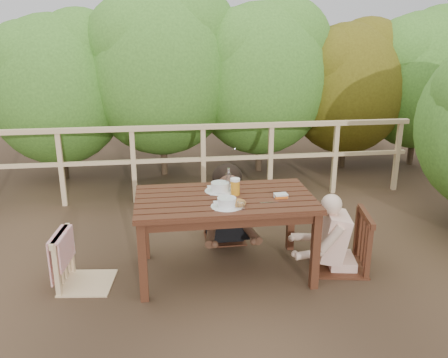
{
  "coord_description": "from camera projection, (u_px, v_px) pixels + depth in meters",
  "views": [
    {
      "loc": [
        -0.55,
        -3.88,
        2.18
      ],
      "look_at": [
        0.0,
        0.05,
        0.9
      ],
      "focal_mm": 37.56,
      "sensor_mm": 36.0,
      "label": 1
    }
  ],
  "objects": [
    {
      "name": "table",
      "position": [
        225.0,
        236.0,
        4.29
      ],
      "size": [
        1.59,
        0.89,
        0.73
      ],
      "primitive_type": "cube",
      "color": "#3D1E11",
      "rests_on": "ground"
    },
    {
      "name": "chair_left",
      "position": [
        83.0,
        236.0,
        4.05
      ],
      "size": [
        0.51,
        0.51,
        0.93
      ],
      "primitive_type": "cube",
      "rotation": [
        0.0,
        0.0,
        1.45
      ],
      "color": "#D5B181",
      "rests_on": "ground"
    },
    {
      "name": "butter_tub",
      "position": [
        281.0,
        196.0,
        4.15
      ],
      "size": [
        0.12,
        0.09,
        0.05
      ],
      "primitive_type": "cube",
      "rotation": [
        0.0,
        0.0,
        0.06
      ],
      "color": "silver",
      "rests_on": "table"
    },
    {
      "name": "ground",
      "position": [
        225.0,
        272.0,
        4.4
      ],
      "size": [
        60.0,
        60.0,
        0.0
      ],
      "primitive_type": "plane",
      "color": "#493422",
      "rests_on": "ground"
    },
    {
      "name": "chair_far",
      "position": [
        225.0,
        203.0,
        4.95
      ],
      "size": [
        0.42,
        0.42,
        0.84
      ],
      "primitive_type": "cube",
      "rotation": [
        0.0,
        0.0,
        0.01
      ],
      "color": "#3D1E11",
      "rests_on": "ground"
    },
    {
      "name": "tumbler",
      "position": [
        241.0,
        207.0,
        3.88
      ],
      "size": [
        0.07,
        0.07,
        0.08
      ],
      "primitive_type": "cylinder",
      "color": "white",
      "rests_on": "table"
    },
    {
      "name": "bread_roll",
      "position": [
        238.0,
        203.0,
        3.95
      ],
      "size": [
        0.13,
        0.1,
        0.08
      ],
      "primitive_type": "ellipsoid",
      "color": "olive",
      "rests_on": "table"
    },
    {
      "name": "beer_glass",
      "position": [
        235.0,
        187.0,
        4.21
      ],
      "size": [
        0.09,
        0.09,
        0.17
      ],
      "primitive_type": "cylinder",
      "color": "gold",
      "rests_on": "table"
    },
    {
      "name": "chair_right",
      "position": [
        342.0,
        216.0,
        4.34
      ],
      "size": [
        0.6,
        0.6,
        1.04
      ],
      "primitive_type": "cube",
      "rotation": [
        0.0,
        0.0,
        -1.75
      ],
      "color": "#3D1E11",
      "rests_on": "ground"
    },
    {
      "name": "railing",
      "position": [
        203.0,
        162.0,
        6.13
      ],
      "size": [
        5.6,
        0.1,
        1.01
      ],
      "primitive_type": "cube",
      "color": "#D5B181",
      "rests_on": "ground"
    },
    {
      "name": "bottle",
      "position": [
        229.0,
        180.0,
        4.31
      ],
      "size": [
        0.05,
        0.05,
        0.23
      ],
      "primitive_type": "cylinder",
      "color": "white",
      "rests_on": "table"
    },
    {
      "name": "soup_near",
      "position": [
        227.0,
        203.0,
        3.94
      ],
      "size": [
        0.27,
        0.27,
        0.09
      ],
      "primitive_type": "cylinder",
      "color": "silver",
      "rests_on": "table"
    },
    {
      "name": "woman",
      "position": [
        224.0,
        179.0,
        4.89
      ],
      "size": [
        0.55,
        0.68,
        1.35
      ],
      "primitive_type": null,
      "rotation": [
        0.0,
        0.0,
        3.16
      ],
      "color": "black",
      "rests_on": "ground"
    },
    {
      "name": "diner_right",
      "position": [
        345.0,
        208.0,
        4.32
      ],
      "size": [
        0.67,
        0.58,
        1.2
      ],
      "primitive_type": null,
      "rotation": [
        0.0,
        0.0,
        1.39
      ],
      "color": "beige",
      "rests_on": "ground"
    },
    {
      "name": "hedge_row",
      "position": [
        221.0,
        48.0,
        6.89
      ],
      "size": [
        6.6,
        1.6,
        3.8
      ],
      "primitive_type": null,
      "color": "#3D6D23",
      "rests_on": "ground"
    },
    {
      "name": "soup_far",
      "position": [
        220.0,
        187.0,
        4.32
      ],
      "size": [
        0.28,
        0.28,
        0.09
      ],
      "primitive_type": "cylinder",
      "color": "white",
      "rests_on": "table"
    }
  ]
}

